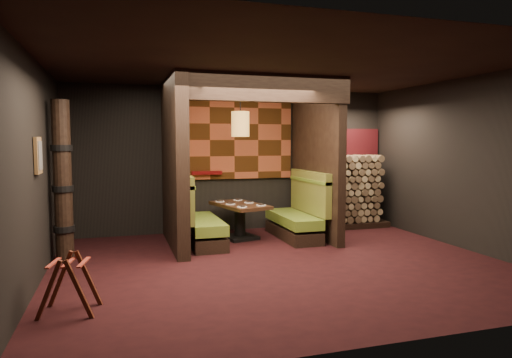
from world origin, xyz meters
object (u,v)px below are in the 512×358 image
object	(u,v)px
firewood_stack	(346,191)
booth_bench_left	(197,222)
dining_table	(240,216)
booth_bench_right	(298,216)
luggage_rack	(69,282)
pendant_lamp	(240,124)
totem_column	(63,183)

from	to	relation	value
firewood_stack	booth_bench_left	bearing A→B (deg)	-167.83
booth_bench_left	dining_table	bearing A→B (deg)	15.05
booth_bench_left	booth_bench_right	xyz separation A→B (m)	(1.89, 0.00, 0.00)
booth_bench_right	luggage_rack	size ratio (longest dim) A/B	2.39
booth_bench_right	pendant_lamp	xyz separation A→B (m)	(-1.07, 0.17, 1.70)
booth_bench_right	firewood_stack	bearing A→B (deg)	27.35
dining_table	totem_column	xyz separation A→B (m)	(-2.92, -0.77, 0.76)
dining_table	luggage_rack	distance (m)	3.99
pendant_lamp	luggage_rack	distance (m)	4.33
booth_bench_right	pendant_lamp	world-z (taller)	pendant_lamp
booth_bench_left	totem_column	bearing A→B (deg)	-165.25
booth_bench_left	firewood_stack	xyz separation A→B (m)	(3.25, 0.70, 0.35)
booth_bench_left	firewood_stack	world-z (taller)	firewood_stack
pendant_lamp	luggage_rack	size ratio (longest dim) A/B	1.45
pendant_lamp	luggage_rack	world-z (taller)	pendant_lamp
booth_bench_right	luggage_rack	world-z (taller)	booth_bench_right
booth_bench_left	booth_bench_right	distance (m)	1.89
totem_column	booth_bench_left	bearing A→B (deg)	14.75
totem_column	luggage_rack	bearing A→B (deg)	-83.23
firewood_stack	pendant_lamp	bearing A→B (deg)	-167.70
totem_column	firewood_stack	distance (m)	5.50
booth_bench_right	totem_column	xyz separation A→B (m)	(-3.98, -0.55, 0.79)
booth_bench_right	totem_column	world-z (taller)	totem_column
pendant_lamp	firewood_stack	distance (m)	2.82
dining_table	firewood_stack	xyz separation A→B (m)	(2.42, 0.48, 0.33)
booth_bench_right	totem_column	size ratio (longest dim) A/B	0.67
booth_bench_left	dining_table	distance (m)	0.86
booth_bench_right	firewood_stack	distance (m)	1.56
pendant_lamp	dining_table	bearing A→B (deg)	90.00
dining_table	luggage_rack	xyz separation A→B (m)	(-2.66, -2.97, -0.10)
booth_bench_right	dining_table	bearing A→B (deg)	168.21
booth_bench_left	firewood_stack	size ratio (longest dim) A/B	0.92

